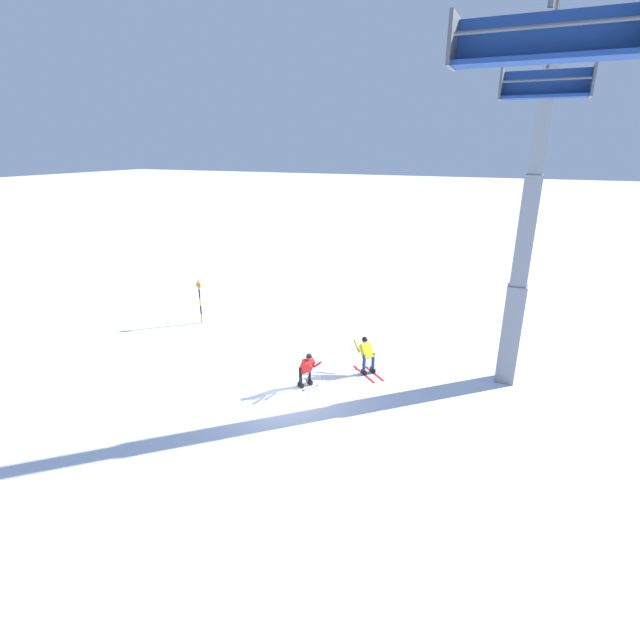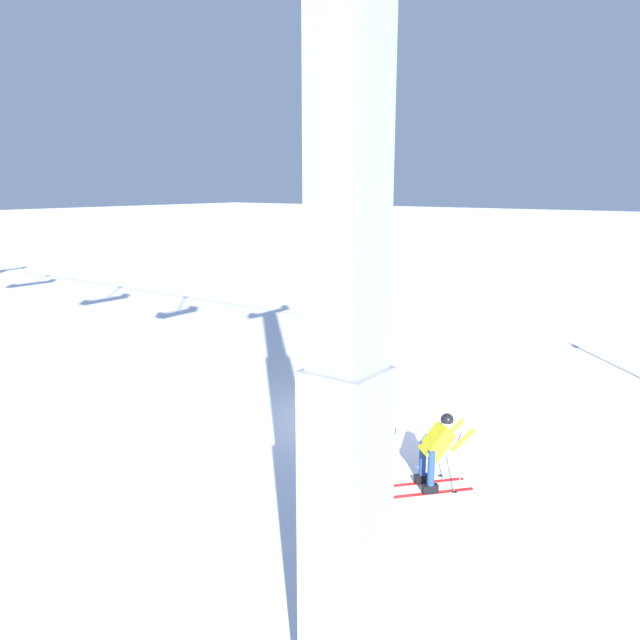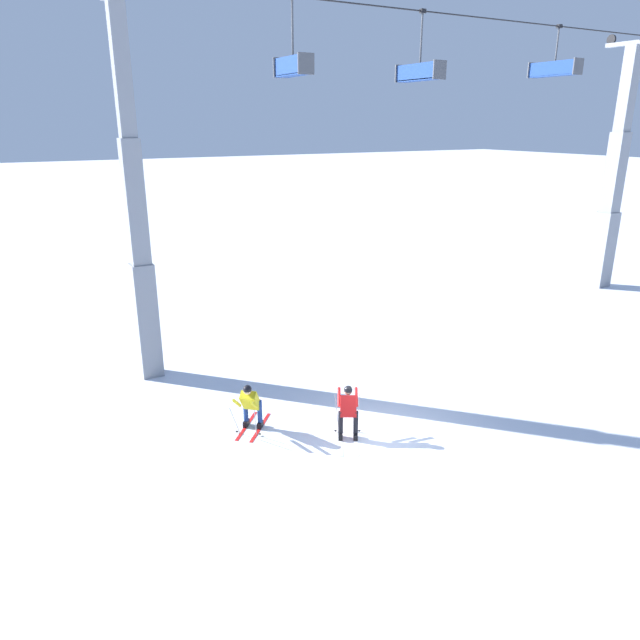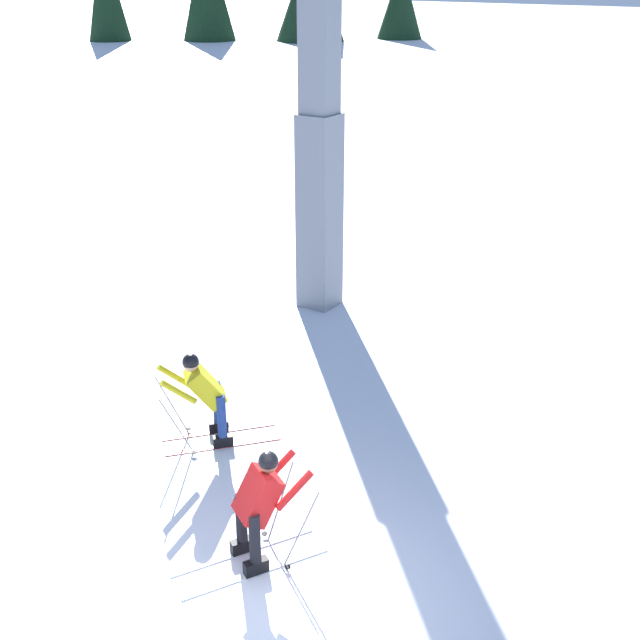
# 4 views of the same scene
# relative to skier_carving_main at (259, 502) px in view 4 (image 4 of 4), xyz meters

# --- Properties ---
(ground_plane) EXTENTS (260.00, 260.00, 0.00)m
(ground_plane) POSITION_rel_skier_carving_main_xyz_m (0.54, -0.73, -0.80)
(ground_plane) COLOR white
(skier_carving_main) EXTENTS (1.31, 1.78, 1.53)m
(skier_carving_main) POSITION_rel_skier_carving_main_xyz_m (0.00, 0.00, 0.00)
(skier_carving_main) COLOR white
(skier_carving_main) RESTS_ON ground_plane
(lift_tower_near) EXTENTS (0.67, 2.60, 11.85)m
(lift_tower_near) POSITION_rel_skier_carving_main_xyz_m (-3.54, 6.64, 4.19)
(lift_tower_near) COLOR gray
(lift_tower_near) RESTS_ON ground_plane
(skier_distant_uphill) EXTENTS (1.55, 1.64, 1.56)m
(skier_distant_uphill) POSITION_rel_skier_carving_main_xyz_m (-2.13, 1.56, 0.02)
(skier_distant_uphill) COLOR red
(skier_distant_uphill) RESTS_ON ground_plane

